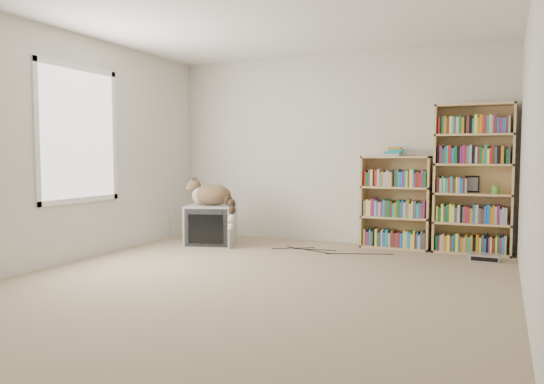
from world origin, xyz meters
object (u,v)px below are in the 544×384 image
at_px(bookcase_short, 396,206).
at_px(dvd_player, 484,257).
at_px(cat, 215,198).
at_px(bookcase_tall, 473,183).
at_px(crt_tv, 211,225).

distance_m(bookcase_short, dvd_player, 1.25).
relative_size(cat, bookcase_tall, 0.45).
height_order(bookcase_tall, dvd_player, bookcase_tall).
xyz_separation_m(crt_tv, bookcase_short, (2.23, 0.75, 0.27)).
distance_m(crt_tv, dvd_player, 3.31).
relative_size(cat, bookcase_short, 0.69).
bearing_deg(cat, bookcase_short, 7.77).
xyz_separation_m(bookcase_short, dvd_player, (1.06, -0.44, -0.49)).
distance_m(crt_tv, cat, 0.37).
bearing_deg(crt_tv, cat, -39.03).
height_order(crt_tv, bookcase_short, bookcase_short).
relative_size(crt_tv, bookcase_short, 0.63).
bearing_deg(cat, bookcase_tall, 2.13).
bearing_deg(dvd_player, bookcase_tall, 112.50).
height_order(cat, dvd_player, cat).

